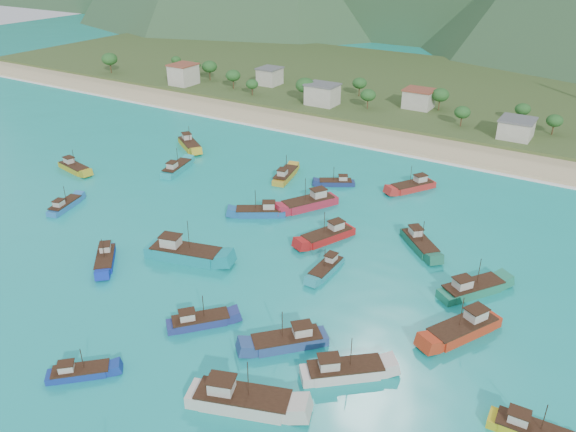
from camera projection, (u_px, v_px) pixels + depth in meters
The scene contains 28 objects.
ground at pixel (240, 274), 95.80m from camera, with size 600.00×600.00×0.00m, color #0C8A7F.
beach at pixel (407, 143), 155.86m from camera, with size 400.00×18.00×1.20m, color beige.
land at pixel (468, 94), 202.23m from camera, with size 400.00×110.00×2.40m, color #385123.
surf_line at pixel (394, 153), 148.64m from camera, with size 400.00×2.50×0.08m, color white.
village at pixel (465, 112), 166.22m from camera, with size 206.92×24.84×7.04m.
vegetation at pixel (405, 100), 176.06m from camera, with size 272.87×25.48×8.35m.
boat_0 at pixel (463, 329), 81.06m from camera, with size 8.88×12.39×7.17m.
boat_1 at pixel (309, 203), 118.64m from camera, with size 9.35×12.56×7.32m.
boat_2 at pixel (285, 176), 132.74m from camera, with size 5.10×10.66×6.06m.
boat_3 at pixel (328, 236), 106.17m from camera, with size 7.43×11.48×6.56m.
boat_6 at pixel (65, 206), 118.41m from camera, with size 4.84×9.28×5.26m.
boat_7 at pixel (419, 244), 103.62m from camera, with size 9.76×9.73×6.29m.
boat_8 at pixel (177, 169), 136.68m from camera, with size 5.20×10.83×6.16m.
boat_9 at pixel (80, 373), 73.60m from camera, with size 7.59×7.32×4.81m.
boat_10 at pixel (288, 341), 78.84m from camera, with size 9.90×10.06×6.44m.
boat_11 at pixel (74, 168), 137.09m from camera, with size 10.57×4.83×6.02m.
boat_12 at pixel (189, 145), 151.76m from camera, with size 11.33×9.08×6.72m.
boat_13 at pixel (326, 269), 96.27m from camera, with size 2.69×8.88×5.23m.
boat_16 at pixel (185, 254), 99.78m from camera, with size 14.48×7.43×8.21m.
boat_17 at pixel (336, 183), 129.39m from camera, with size 8.38×6.32×4.90m.
boat_19 at pixel (105, 260), 98.84m from camera, with size 8.51×8.90×5.62m.
boat_20 at pixel (533, 432), 64.65m from camera, with size 9.79×3.27×5.72m.
boat_21 at pixel (344, 371), 73.45m from camera, with size 10.53×9.62×6.52m.
boat_25 at pixel (472, 289), 90.26m from camera, with size 9.32×11.28×6.75m.
boat_27 at pixel (260, 212), 115.34m from camera, with size 10.36×8.08×6.10m.
boat_29 at pixel (200, 322), 83.10m from camera, with size 8.34×8.83×5.54m.
boat_30 at pixel (413, 187), 126.88m from camera, with size 8.42×10.83×6.37m.
boat_31 at pixel (241, 401), 68.57m from camera, with size 13.55×7.92×7.69m.
Camera 1 is at (49.40, -64.70, 52.12)m, focal length 35.00 mm.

